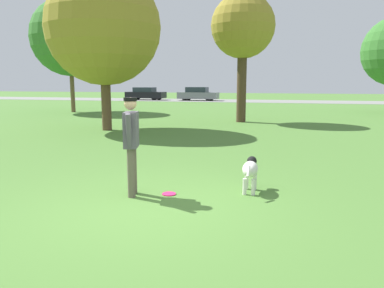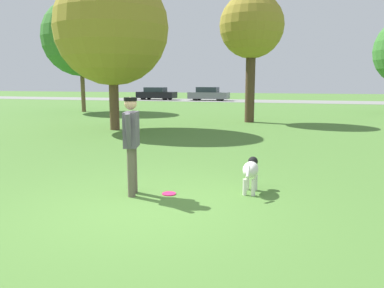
{
  "view_description": "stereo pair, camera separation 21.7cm",
  "coord_description": "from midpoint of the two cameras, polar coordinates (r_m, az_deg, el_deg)",
  "views": [
    {
      "loc": [
        2.09,
        -5.38,
        1.98
      ],
      "look_at": [
        0.54,
        0.89,
        0.9
      ],
      "focal_mm": 35.0,
      "sensor_mm": 36.0,
      "label": 1
    },
    {
      "loc": [
        2.3,
        -5.32,
        1.98
      ],
      "look_at": [
        0.54,
        0.89,
        0.9
      ],
      "focal_mm": 35.0,
      "sensor_mm": 36.0,
      "label": 2
    }
  ],
  "objects": [
    {
      "name": "dog",
      "position": [
        6.85,
        7.99,
        -3.9
      ],
      "size": [
        0.28,
        0.9,
        0.59
      ],
      "rotation": [
        0.0,
        0.0,
        1.57
      ],
      "color": "silver",
      "rests_on": "ground_plane"
    },
    {
      "name": "ground_plane",
      "position": [
        6.11,
        -8.05,
        -9.5
      ],
      "size": [
        120.0,
        120.0,
        0.0
      ],
      "primitive_type": "plane",
      "color": "#4C7A33"
    },
    {
      "name": "parked_car_black",
      "position": [
        41.25,
        -7.25,
        7.61
      ],
      "size": [
        4.24,
        1.86,
        1.35
      ],
      "rotation": [
        0.0,
        0.0,
        -0.03
      ],
      "color": "black",
      "rests_on": "ground_plane"
    },
    {
      "name": "tree_far_left",
      "position": [
        25.95,
        -18.38,
        15.17
      ],
      "size": [
        4.89,
        4.89,
        7.21
      ],
      "color": "brown",
      "rests_on": "ground_plane"
    },
    {
      "name": "tree_near_left",
      "position": [
        15.9,
        -13.75,
        16.82
      ],
      "size": [
        4.55,
        4.55,
        6.36
      ],
      "color": "brown",
      "rests_on": "ground_plane"
    },
    {
      "name": "tree_mid_center",
      "position": [
        18.81,
        7.4,
        17.21
      ],
      "size": [
        3.06,
        3.06,
        6.13
      ],
      "color": "#4C3826",
      "rests_on": "ground_plane"
    },
    {
      "name": "far_road_strip",
      "position": [
        38.79,
        10.72,
        6.43
      ],
      "size": [
        120.0,
        6.0,
        0.01
      ],
      "color": "gray",
      "rests_on": "ground_plane"
    },
    {
      "name": "parked_car_grey",
      "position": [
        39.47,
        0.74,
        7.62
      ],
      "size": [
        4.24,
        1.82,
        1.4
      ],
      "rotation": [
        0.0,
        0.0,
        -0.04
      ],
      "color": "slate",
      "rests_on": "ground_plane"
    },
    {
      "name": "person",
      "position": [
        6.54,
        -10.18,
        0.92
      ],
      "size": [
        0.32,
        0.69,
        1.72
      ],
      "rotation": [
        0.0,
        0.0,
        -1.32
      ],
      "color": "#665B4C",
      "rests_on": "ground_plane"
    },
    {
      "name": "frisbee",
      "position": [
        6.72,
        -4.46,
        -7.59
      ],
      "size": [
        0.25,
        0.25,
        0.02
      ],
      "color": "#E52366",
      "rests_on": "ground_plane"
    }
  ]
}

